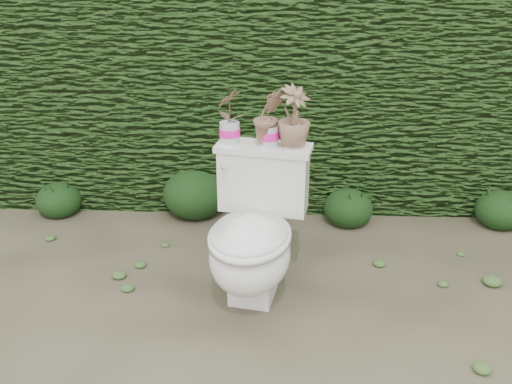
{
  "coord_description": "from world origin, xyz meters",
  "views": [
    {
      "loc": [
        -0.02,
        -2.43,
        1.8
      ],
      "look_at": [
        -0.12,
        0.27,
        0.55
      ],
      "focal_mm": 40.0,
      "sensor_mm": 36.0,
      "label": 1
    }
  ],
  "objects_px": {
    "toilet": "(254,238)",
    "potted_plant_right": "(294,119)",
    "potted_plant_center": "(269,119)",
    "potted_plant_left": "(229,117)"
  },
  "relations": [
    {
      "from": "toilet",
      "to": "potted_plant_right",
      "type": "height_order",
      "value": "potted_plant_right"
    },
    {
      "from": "potted_plant_left",
      "to": "toilet",
      "type": "bearing_deg",
      "value": 60.6
    },
    {
      "from": "toilet",
      "to": "potted_plant_right",
      "type": "relative_size",
      "value": 2.55
    },
    {
      "from": "toilet",
      "to": "potted_plant_left",
      "type": "height_order",
      "value": "potted_plant_left"
    },
    {
      "from": "potted_plant_right",
      "to": "potted_plant_center",
      "type": "bearing_deg",
      "value": 127.23
    },
    {
      "from": "potted_plant_left",
      "to": "potted_plant_right",
      "type": "relative_size",
      "value": 0.92
    },
    {
      "from": "potted_plant_center",
      "to": "toilet",
      "type": "bearing_deg",
      "value": -118.4
    },
    {
      "from": "toilet",
      "to": "potted_plant_right",
      "type": "distance_m",
      "value": 0.64
    },
    {
      "from": "potted_plant_center",
      "to": "potted_plant_right",
      "type": "height_order",
      "value": "potted_plant_right"
    },
    {
      "from": "toilet",
      "to": "potted_plant_center",
      "type": "distance_m",
      "value": 0.61
    }
  ]
}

